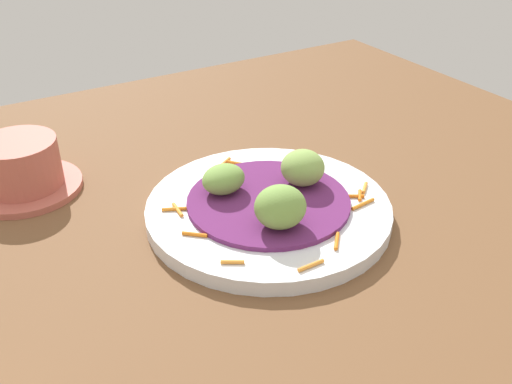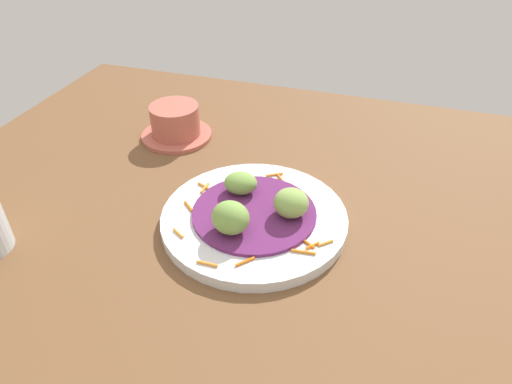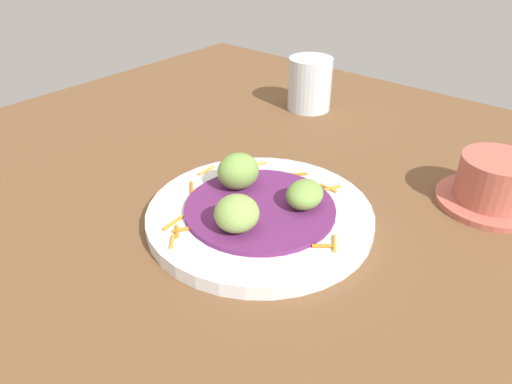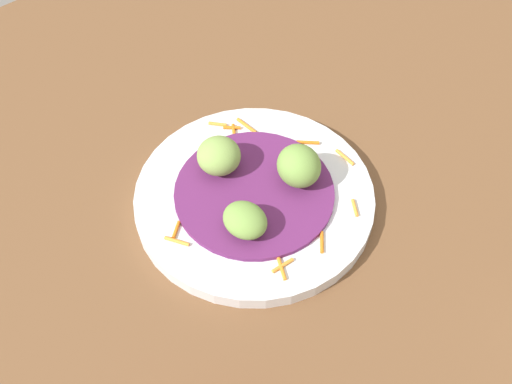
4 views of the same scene
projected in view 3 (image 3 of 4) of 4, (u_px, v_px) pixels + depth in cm
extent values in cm
cube|color=brown|center=(239.00, 203.00, 65.59)|extent=(110.00, 110.00, 2.00)
cylinder|color=silver|center=(260.00, 216.00, 59.78)|extent=(27.37, 27.37, 1.71)
cylinder|color=#60235B|center=(260.00, 208.00, 59.19)|extent=(18.19, 18.19, 0.55)
cylinder|color=orange|center=(298.00, 174.00, 66.42)|extent=(2.06, 2.25, 0.40)
cylinder|color=orange|center=(182.00, 229.00, 55.56)|extent=(1.56, 2.15, 0.40)
cylinder|color=orange|center=(329.00, 189.00, 63.17)|extent=(1.81, 3.28, 0.40)
cylinder|color=orange|center=(328.00, 188.00, 63.33)|extent=(2.67, 0.57, 0.40)
cylinder|color=orange|center=(335.00, 243.00, 53.39)|extent=(1.83, 2.60, 0.40)
cylinder|color=orange|center=(207.00, 170.00, 67.40)|extent=(0.43, 2.89, 0.40)
cylinder|color=orange|center=(172.00, 242.00, 53.65)|extent=(1.81, 1.94, 0.40)
cylinder|color=orange|center=(322.00, 246.00, 53.00)|extent=(1.94, 1.69, 0.40)
cylinder|color=orange|center=(259.00, 164.00, 68.96)|extent=(1.52, 2.13, 0.40)
cylinder|color=orange|center=(192.00, 188.00, 63.34)|extent=(2.31, 2.14, 0.40)
cylinder|color=orange|center=(171.00, 221.00, 56.93)|extent=(0.73, 3.30, 0.40)
cylinder|color=orange|center=(177.00, 231.00, 55.25)|extent=(1.87, 1.67, 0.40)
ellipsoid|color=#759E47|center=(305.00, 194.00, 58.27)|extent=(5.13, 5.77, 3.20)
ellipsoid|color=#759E47|center=(238.00, 171.00, 61.74)|extent=(6.24, 6.55, 4.54)
ellipsoid|color=#84A851|center=(237.00, 213.00, 54.04)|extent=(5.18, 5.21, 4.09)
cylinder|color=#B75B4C|center=(489.00, 201.00, 63.51)|extent=(13.42, 13.42, 0.80)
cylinder|color=#B75B4C|center=(495.00, 179.00, 61.80)|extent=(9.20, 9.20, 5.75)
cylinder|color=silver|center=(310.00, 84.00, 89.16)|extent=(7.88, 7.88, 9.40)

